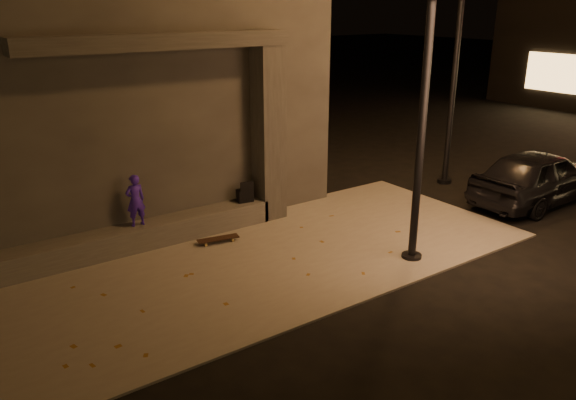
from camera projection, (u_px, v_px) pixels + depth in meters
ground at (311, 314)px, 8.40m from camera, size 120.00×120.00×0.00m
sidewalk at (243, 265)px, 9.94m from camera, size 11.00×4.40×0.04m
building at (93, 92)px, 12.02m from camera, size 9.00×5.10×5.22m
ledge at (125, 240)px, 10.40m from camera, size 6.00×0.55×0.45m
column at (268, 134)px, 11.61m from camera, size 0.55×0.55×3.60m
canopy at (160, 41)px, 9.82m from camera, size 5.00×0.70×0.28m
skateboarder at (135, 200)px, 10.31m from camera, size 0.36×0.24×0.98m
backpack at (245, 194)px, 11.68m from camera, size 0.35×0.25×0.45m
skateboard at (218, 239)px, 10.82m from camera, size 0.83×0.35×0.09m
street_lamp_0 at (431, 18)px, 8.83m from camera, size 0.36×0.36×7.39m
street_lamp_2 at (460, 20)px, 13.26m from camera, size 0.36×0.36×7.11m
car_a at (539, 176)px, 12.91m from camera, size 3.77×1.54×1.28m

